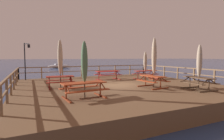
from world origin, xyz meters
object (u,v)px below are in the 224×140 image
(picnic_table_front_left, at_px, (153,79))
(lamp_post_hooked, at_px, (26,56))
(picnic_table_back_left, at_px, (108,73))
(patio_umbrella_short_mid, at_px, (84,62))
(sailboat_distant, at_px, (60,66))
(picnic_table_mid_centre, at_px, (84,86))
(picnic_table_mid_left, at_px, (145,73))
(picnic_table_front_right, at_px, (60,79))
(patio_umbrella_tall_back_right, at_px, (199,61))
(patio_umbrella_short_back, at_px, (154,56))
(patio_umbrella_tall_mid_left, at_px, (60,57))
(patio_umbrella_tall_mid_right, at_px, (145,61))
(picnic_table_back_right, at_px, (199,81))

(picnic_table_front_left, relative_size, lamp_post_hooked, 0.59)
(picnic_table_front_left, distance_m, picnic_table_back_left, 5.11)
(patio_umbrella_short_mid, distance_m, sailboat_distant, 41.05)
(picnic_table_mid_centre, bearing_deg, picnic_table_mid_left, 35.31)
(picnic_table_mid_left, bearing_deg, picnic_table_front_right, -167.56)
(picnic_table_mid_centre, xyz_separation_m, picnic_table_back_left, (3.91, 6.08, -0.00))
(patio_umbrella_tall_back_right, bearing_deg, picnic_table_front_right, 151.16)
(patio_umbrella_short_back, relative_size, patio_umbrella_tall_mid_left, 1.04)
(picnic_table_front_left, bearing_deg, patio_umbrella_tall_back_right, -42.03)
(picnic_table_mid_left, xyz_separation_m, patio_umbrella_short_back, (-2.29, -4.13, 1.50))
(picnic_table_mid_left, distance_m, patio_umbrella_tall_back_right, 6.03)
(patio_umbrella_tall_mid_right, height_order, patio_umbrella_tall_mid_left, patio_umbrella_tall_mid_left)
(patio_umbrella_short_back, xyz_separation_m, sailboat_distant, (-0.08, 39.75, -2.38))
(picnic_table_mid_centre, relative_size, picnic_table_front_left, 1.18)
(picnic_table_back_right, relative_size, patio_umbrella_tall_back_right, 0.70)
(patio_umbrella_short_mid, distance_m, patio_umbrella_tall_back_right, 6.97)
(picnic_table_front_right, relative_size, patio_umbrella_tall_mid_left, 0.57)
(picnic_table_back_left, height_order, sailboat_distant, sailboat_distant)
(patio_umbrella_tall_back_right, relative_size, sailboat_distant, 0.36)
(picnic_table_mid_centre, xyz_separation_m, picnic_table_front_right, (-0.60, 3.41, -0.01))
(patio_umbrella_short_mid, xyz_separation_m, patio_umbrella_tall_mid_left, (-0.62, 3.40, 0.22))
(picnic_table_back_left, distance_m, patio_umbrella_tall_mid_right, 3.58)
(patio_umbrella_tall_mid_left, bearing_deg, picnic_table_front_left, -23.44)
(picnic_table_mid_centre, distance_m, patio_umbrella_tall_back_right, 7.11)
(picnic_table_back_right, height_order, picnic_table_mid_left, same)
(picnic_table_back_right, bearing_deg, picnic_table_front_right, 151.03)
(picnic_table_back_right, distance_m, patio_umbrella_tall_mid_left, 8.76)
(patio_umbrella_short_mid, relative_size, patio_umbrella_tall_mid_right, 1.10)
(picnic_table_mid_left, relative_size, patio_umbrella_tall_back_right, 0.79)
(picnic_table_mid_centre, bearing_deg, patio_umbrella_tall_mid_left, 99.29)
(lamp_post_hooked, bearing_deg, picnic_table_back_left, -21.51)
(picnic_table_mid_left, bearing_deg, patio_umbrella_tall_mid_right, -158.59)
(picnic_table_mid_centre, relative_size, lamp_post_hooked, 0.70)
(picnic_table_mid_centre, distance_m, lamp_post_hooked, 9.16)
(patio_umbrella_short_mid, bearing_deg, lamp_post_hooked, 107.16)
(patio_umbrella_tall_back_right, height_order, lamp_post_hooked, lamp_post_hooked)
(lamp_post_hooked, height_order, sailboat_distant, sailboat_distant)
(patio_umbrella_tall_back_right, relative_size, patio_umbrella_tall_mid_left, 0.88)
(picnic_table_back_left, bearing_deg, patio_umbrella_tall_mid_left, -149.69)
(picnic_table_back_right, bearing_deg, patio_umbrella_tall_back_right, 61.65)
(picnic_table_back_left, height_order, lamp_post_hooked, lamp_post_hooked)
(picnic_table_back_left, bearing_deg, picnic_table_mid_centre, -122.76)
(lamp_post_hooked, bearing_deg, patio_umbrella_short_back, -45.17)
(patio_umbrella_tall_mid_right, distance_m, sailboat_distant, 35.78)
(picnic_table_mid_centre, relative_size, sailboat_distant, 0.29)
(picnic_table_back_right, height_order, picnic_table_front_left, same)
(picnic_table_mid_left, distance_m, picnic_table_front_right, 8.07)
(picnic_table_back_left, relative_size, lamp_post_hooked, 0.68)
(picnic_table_mid_left, height_order, picnic_table_back_left, same)
(picnic_table_front_right, distance_m, patio_umbrella_short_mid, 3.62)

